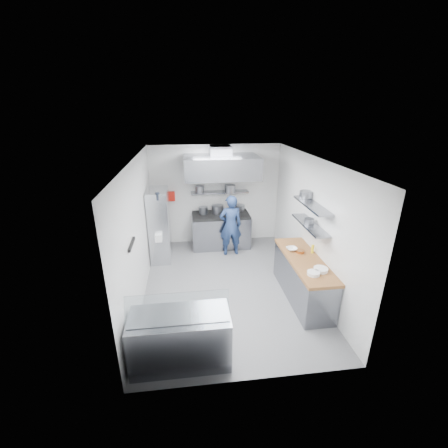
{
  "coord_description": "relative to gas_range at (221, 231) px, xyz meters",
  "views": [
    {
      "loc": [
        -0.79,
        -5.67,
        3.72
      ],
      "look_at": [
        0.0,
        0.6,
        1.25
      ],
      "focal_mm": 24.0,
      "sensor_mm": 36.0,
      "label": 1
    }
  ],
  "objects": [
    {
      "name": "shelf_pot_c",
      "position": [
        1.54,
        -2.35,
        1.12
      ],
      "size": [
        0.19,
        0.19,
        0.1
      ],
      "primitive_type": "cylinder",
      "color": "slate",
      "rests_on": "wall_shelf_lower"
    },
    {
      "name": "rack_bin_b",
      "position": [
        -1.63,
        -0.67,
        0.85
      ],
      "size": [
        0.13,
        0.17,
        0.15
      ],
      "primitive_type": "cube",
      "color": "yellow",
      "rests_on": "wire_rack"
    },
    {
      "name": "prep_counter_top",
      "position": [
        1.38,
        -2.7,
        0.42
      ],
      "size": [
        0.65,
        2.04,
        0.06
      ],
      "primitive_type": "cube",
      "color": "brown",
      "rests_on": "prep_counter_base"
    },
    {
      "name": "ceiling",
      "position": [
        -0.1,
        -2.1,
        2.35
      ],
      "size": [
        5.0,
        5.0,
        0.0
      ],
      "primitive_type": "plane",
      "rotation": [
        3.14,
        0.0,
        0.0
      ],
      "color": "silver",
      "rests_on": "wall_back"
    },
    {
      "name": "stock_pot_left",
      "position": [
        -0.48,
        0.08,
        0.61
      ],
      "size": [
        0.25,
        0.25,
        0.2
      ],
      "primitive_type": "cylinder",
      "color": "slate",
      "rests_on": "cooktop"
    },
    {
      "name": "plate_stack_a",
      "position": [
        1.49,
        -3.2,
        0.48
      ],
      "size": [
        0.26,
        0.26,
        0.06
      ],
      "primitive_type": "cylinder",
      "color": "white",
      "rests_on": "prep_counter_top"
    },
    {
      "name": "wall_shelf_lower",
      "position": [
        1.54,
        -2.4,
        1.05
      ],
      "size": [
        0.3,
        1.3,
        0.04
      ],
      "primitive_type": "cube",
      "color": "gray",
      "rests_on": "wall_right"
    },
    {
      "name": "wall_back",
      "position": [
        -0.1,
        0.4,
        0.95
      ],
      "size": [
        3.6,
        2.8,
        0.02
      ],
      "primitive_type": "cube",
      "rotation": [
        1.57,
        0.0,
        0.0
      ],
      "color": "white",
      "rests_on": "floor"
    },
    {
      "name": "display_glass",
      "position": [
        -1.1,
        -4.22,
        0.62
      ],
      "size": [
        1.47,
        0.19,
        0.42
      ],
      "primitive_type": "cube",
      "rotation": [
        -0.38,
        0.0,
        0.0
      ],
      "color": "silver",
      "rests_on": "display_case"
    },
    {
      "name": "squeeze_bottle",
      "position": [
        1.62,
        -2.48,
        0.54
      ],
      "size": [
        0.06,
        0.06,
        0.18
      ],
      "primitive_type": "cylinder",
      "color": "yellow",
      "rests_on": "prep_counter_top"
    },
    {
      "name": "shelf_pot_a",
      "position": [
        -0.55,
        0.24,
        1.18
      ],
      "size": [
        0.24,
        0.24,
        0.18
      ],
      "primitive_type": "cylinder",
      "color": "slate",
      "rests_on": "over_range_shelf"
    },
    {
      "name": "over_range_shelf",
      "position": [
        0.0,
        0.24,
        1.07
      ],
      "size": [
        1.6,
        0.3,
        0.04
      ],
      "primitive_type": "cube",
      "color": "gray",
      "rests_on": "wall_back"
    },
    {
      "name": "extractor_hood",
      "position": [
        0.0,
        -0.18,
        1.85
      ],
      "size": [
        1.9,
        1.15,
        0.55
      ],
      "primitive_type": "cube",
      "color": "gray",
      "rests_on": "wall_back"
    },
    {
      "name": "knife_strip",
      "position": [
        -1.88,
        -3.0,
        1.1
      ],
      "size": [
        0.04,
        0.55,
        0.05
      ],
      "primitive_type": "cube",
      "color": "black",
      "rests_on": "wall_left"
    },
    {
      "name": "display_case",
      "position": [
        -1.1,
        -4.1,
        -0.03
      ],
      "size": [
        1.5,
        0.7,
        0.85
      ],
      "primitive_type": "cube",
      "color": "gray",
      "rests_on": "floor"
    },
    {
      "name": "wall_front",
      "position": [
        -0.1,
        -4.6,
        0.95
      ],
      "size": [
        3.6,
        2.8,
        0.02
      ],
      "primitive_type": "cube",
      "rotation": [
        -1.57,
        0.0,
        0.0
      ],
      "color": "white",
      "rests_on": "floor"
    },
    {
      "name": "rack_bin_a",
      "position": [
        -1.63,
        -1.04,
        0.35
      ],
      "size": [
        0.16,
        0.2,
        0.18
      ],
      "primitive_type": "cube",
      "color": "white",
      "rests_on": "wire_rack"
    },
    {
      "name": "floor",
      "position": [
        -0.1,
        -2.1,
        -0.45
      ],
      "size": [
        5.0,
        5.0,
        0.0
      ],
      "primitive_type": "plane",
      "color": "#5F5F62",
      "rests_on": "ground"
    },
    {
      "name": "copper_pan",
      "position": [
        1.38,
        -2.44,
        0.48
      ],
      "size": [
        0.16,
        0.16,
        0.06
      ],
      "primitive_type": "cylinder",
      "color": "#BA6E34",
      "rests_on": "prep_counter_top"
    },
    {
      "name": "rack_jar",
      "position": [
        -1.58,
        -0.96,
        1.35
      ],
      "size": [
        0.1,
        0.1,
        0.18
      ],
      "primitive_type": "cylinder",
      "color": "black",
      "rests_on": "wire_rack"
    },
    {
      "name": "chef",
      "position": [
        0.2,
        -0.54,
        0.37
      ],
      "size": [
        0.62,
        0.43,
        1.64
      ],
      "primitive_type": "imported",
      "rotation": [
        0.0,
        0.0,
        3.21
      ],
      "color": "navy",
      "rests_on": "floor"
    },
    {
      "name": "wire_rack",
      "position": [
        -1.63,
        -0.55,
        0.48
      ],
      "size": [
        0.5,
        0.9,
        1.85
      ],
      "primitive_type": "cube",
      "color": "silver",
      "rests_on": "floor"
    },
    {
      "name": "wall_right",
      "position": [
        1.7,
        -2.1,
        0.95
      ],
      "size": [
        2.8,
        5.0,
        0.02
      ],
      "primitive_type": "cube",
      "rotation": [
        1.57,
        0.0,
        -1.57
      ],
      "color": "white",
      "rests_on": "floor"
    },
    {
      "name": "mixing_bowl",
      "position": [
        1.25,
        -2.3,
        0.48
      ],
      "size": [
        0.25,
        0.25,
        0.06
      ],
      "primitive_type": "imported",
      "rotation": [
        0.0,
        0.0,
        0.11
      ],
      "color": "white",
      "rests_on": "prep_counter_top"
    },
    {
      "name": "stock_pot_right",
      "position": [
        0.58,
        0.25,
        0.59
      ],
      "size": [
        0.27,
        0.27,
        0.16
      ],
      "primitive_type": "cylinder",
      "color": "slate",
      "rests_on": "cooktop"
    },
    {
      "name": "shelf_pot_b",
      "position": [
        0.26,
        0.07,
        1.2
      ],
      "size": [
        0.3,
        0.3,
        0.22
      ],
      "primitive_type": "cylinder",
      "color": "slate",
      "rests_on": "over_range_shelf"
    },
    {
      "name": "cooktop",
      "position": [
        0.0,
        0.0,
        0.48
      ],
      "size": [
        1.57,
        0.78,
        0.06
      ],
      "primitive_type": "cube",
      "color": "black",
      "rests_on": "gas_range"
    },
    {
      "name": "red_firebox",
      "position": [
        -1.35,
        0.34,
        0.97
      ],
      "size": [
        0.22,
        0.1,
        0.26
      ],
      "primitive_type": "cube",
      "color": "red",
      "rests_on": "wall_back"
    },
    {
      "name": "gas_range",
      "position": [
        0.0,
        0.0,
        0.0
      ],
      "size": [
        1.6,
        0.8,
        0.9
      ],
      "primitive_type": "cube",
      "color": "gray",
      "rests_on": "floor"
    },
    {
      "name": "wall_shelf_upper",
      "position": [
        1.54,
        -2.4,
        1.47
      ],
      "size": [
        0.3,
        1.3,
        0.04
      ],
      "primitive_type": "cube",
      "color": "gray",
      "rests_on": "wall_right"
    },
    {
      "name": "hood_duct",
      "position": [
        0.0,
        0.05,
        2.23
      ],
      "size": [
        0.55,
        0.55,
        0.24
      ],
      "primitive_type": "cube",
      "color": "slate",
      "rests_on": "extractor_hood"
    },
    {
      "name": "wall_left",
      "position": [
        -1.9,
        -2.1,
        0.95
      ],
      "size": [
        2.8,
        5.0,
        0.02
      ],
      "primitive_type": "cube",
      "rotation": [
        1.57,
        0.0,
        1.57
      ],
      "color": "white",
      "rests_on": "floor"
    },
    {
      "name": "stock_pot_mid",
      "position": [
        -0.08,
        0.06,
        0.63
      ],
      "size": [
        0.33,
        0.33,
        0.24
      ],
      "primitive_type": "cylinder",
      "color": "slate",
      "rests_on": "cooktop"
    },
    {
      "name": "shelf_pot_d",
      "position": [
        1.59,
        -1.94,
        1.56
      ],
      "size": [
        0.28,
        0.28,
        0.14
      ],
      "primitive_type": "cylinder",
      "color": "slate",
      "rests_on": "wall_shelf_upper"
    },
    {
      "name": "prep_counter_base",
      "position": [
        1.38,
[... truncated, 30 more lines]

